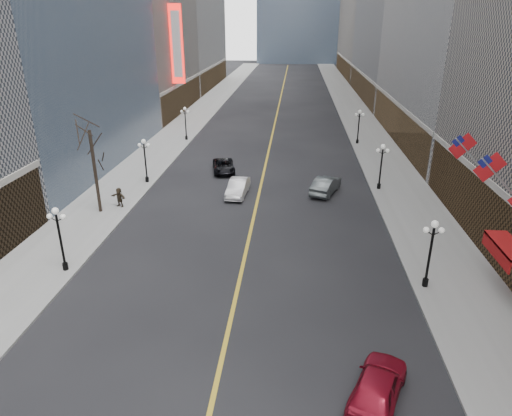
% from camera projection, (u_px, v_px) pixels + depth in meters
% --- Properties ---
extents(sidewalk_east, '(6.00, 230.00, 0.15)m').
position_uv_depth(sidewalk_east, '(369.00, 137.00, 65.51)').
color(sidewalk_east, gray).
rests_on(sidewalk_east, ground).
extents(sidewalk_west, '(6.00, 230.00, 0.15)m').
position_uv_depth(sidewalk_west, '(178.00, 133.00, 67.72)').
color(sidewalk_west, gray).
rests_on(sidewalk_west, ground).
extents(lane_line, '(0.25, 200.00, 0.02)m').
position_uv_depth(lane_line, '(275.00, 121.00, 75.84)').
color(lane_line, gold).
rests_on(lane_line, ground).
extents(streetlamp_east_1, '(1.26, 0.44, 4.52)m').
position_uv_depth(streetlamp_east_1, '(431.00, 247.00, 27.79)').
color(streetlamp_east_1, black).
rests_on(streetlamp_east_1, sidewalk_east).
extents(streetlamp_east_2, '(1.26, 0.44, 4.52)m').
position_uv_depth(streetlamp_east_2, '(381.00, 162.00, 44.35)').
color(streetlamp_east_2, black).
rests_on(streetlamp_east_2, sidewalk_east).
extents(streetlamp_east_3, '(1.26, 0.44, 4.52)m').
position_uv_depth(streetlamp_east_3, '(359.00, 123.00, 60.92)').
color(streetlamp_east_3, black).
rests_on(streetlamp_east_3, sidewalk_east).
extents(streetlamp_west_1, '(1.26, 0.44, 4.52)m').
position_uv_depth(streetlamp_west_1, '(59.00, 233.00, 29.66)').
color(streetlamp_west_1, black).
rests_on(streetlamp_west_1, sidewalk_west).
extents(streetlamp_west_2, '(1.26, 0.44, 4.52)m').
position_uv_depth(streetlamp_west_2, '(145.00, 156.00, 46.22)').
color(streetlamp_west_2, black).
rests_on(streetlamp_west_2, sidewalk_west).
extents(streetlamp_west_3, '(1.26, 0.44, 4.52)m').
position_uv_depth(streetlamp_west_3, '(185.00, 120.00, 62.78)').
color(streetlamp_west_3, black).
rests_on(streetlamp_west_3, sidewalk_west).
extents(flag_4, '(2.87, 0.12, 2.87)m').
position_uv_depth(flag_4, '(492.00, 170.00, 27.67)').
color(flag_4, '#B2B2B7').
rests_on(flag_4, ground).
extents(flag_5, '(2.87, 0.12, 2.87)m').
position_uv_depth(flag_5, '(465.00, 148.00, 32.27)').
color(flag_5, '#B2B2B7').
rests_on(flag_5, ground).
extents(awning_c, '(1.40, 4.00, 0.93)m').
position_uv_depth(awning_c, '(505.00, 247.00, 27.38)').
color(awning_c, maroon).
rests_on(awning_c, ground).
extents(theatre_marquee, '(2.00, 0.55, 12.00)m').
position_uv_depth(theatre_marquee, '(177.00, 45.00, 72.50)').
color(theatre_marquee, red).
rests_on(theatre_marquee, ground).
extents(tree_west_far, '(3.60, 3.60, 7.92)m').
position_uv_depth(tree_west_far, '(91.00, 143.00, 37.71)').
color(tree_west_far, '#2D231C').
rests_on(tree_west_far, sidewalk_west).
extents(car_nb_mid, '(1.97, 4.84, 1.56)m').
position_uv_depth(car_nb_mid, '(238.00, 188.00, 43.79)').
color(car_nb_mid, '#BABABC').
rests_on(car_nb_mid, ground).
extents(car_nb_far, '(3.29, 5.30, 1.37)m').
position_uv_depth(car_nb_far, '(224.00, 166.00, 50.52)').
color(car_nb_far, black).
rests_on(car_nb_far, ground).
extents(car_sb_mid, '(3.68, 5.26, 1.66)m').
position_uv_depth(car_sb_mid, '(378.00, 386.00, 20.03)').
color(car_sb_mid, maroon).
rests_on(car_sb_mid, ground).
extents(car_sb_far, '(3.40, 5.30, 1.65)m').
position_uv_depth(car_sb_far, '(326.00, 185.00, 44.34)').
color(car_sb_far, '#4C5354').
rests_on(car_sb_far, ground).
extents(ped_west_far, '(1.68, 1.09, 1.76)m').
position_uv_depth(ped_west_far, '(119.00, 197.00, 40.75)').
color(ped_west_far, '#2E261A').
rests_on(ped_west_far, sidewalk_west).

